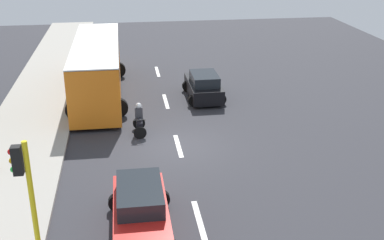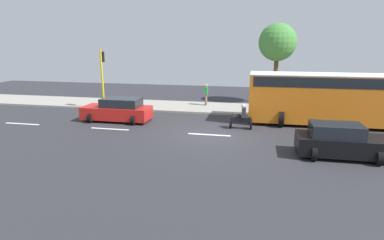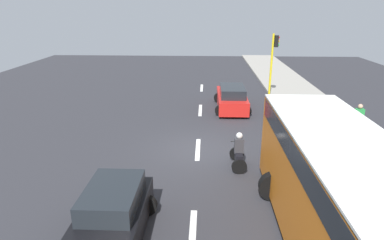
{
  "view_description": "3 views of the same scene",
  "coord_description": "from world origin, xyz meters",
  "px_view_note": "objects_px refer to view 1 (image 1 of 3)",
  "views": [
    {
      "loc": [
        2.28,
        19.98,
        9.41
      ],
      "look_at": [
        -0.5,
        0.86,
        1.59
      ],
      "focal_mm": 45.82,
      "sensor_mm": 36.0,
      "label": 1
    },
    {
      "loc": [
        -16.62,
        -2.43,
        5.03
      ],
      "look_at": [
        -1.32,
        0.71,
        1.14
      ],
      "focal_mm": 29.24,
      "sensor_mm": 36.0,
      "label": 2
    },
    {
      "loc": [
        0.32,
        -13.84,
        6.2
      ],
      "look_at": [
        -0.32,
        1.3,
        0.97
      ],
      "focal_mm": 30.91,
      "sensor_mm": 36.0,
      "label": 3
    }
  ],
  "objects_px": {
    "motorcycle": "(139,121)",
    "traffic_light_corner": "(28,198)",
    "car_black": "(204,86)",
    "car_red": "(141,212)",
    "city_bus": "(97,65)"
  },
  "relations": [
    {
      "from": "motorcycle",
      "to": "traffic_light_corner",
      "type": "xyz_separation_m",
      "value": [
        3.18,
        10.44,
        2.29
      ]
    },
    {
      "from": "car_black",
      "to": "motorcycle",
      "type": "height_order",
      "value": "motorcycle"
    },
    {
      "from": "car_black",
      "to": "city_bus",
      "type": "height_order",
      "value": "city_bus"
    },
    {
      "from": "car_red",
      "to": "motorcycle",
      "type": "distance_m",
      "value": 8.04
    },
    {
      "from": "car_black",
      "to": "city_bus",
      "type": "relative_size",
      "value": 0.36
    },
    {
      "from": "car_red",
      "to": "city_bus",
      "type": "bearing_deg",
      "value": -82.76
    },
    {
      "from": "car_black",
      "to": "car_red",
      "type": "relative_size",
      "value": 0.88
    },
    {
      "from": "car_black",
      "to": "car_red",
      "type": "distance_m",
      "value": 13.29
    },
    {
      "from": "car_black",
      "to": "motorcycle",
      "type": "bearing_deg",
      "value": 49.74
    },
    {
      "from": "motorcycle",
      "to": "city_bus",
      "type": "bearing_deg",
      "value": -70.54
    },
    {
      "from": "city_bus",
      "to": "car_red",
      "type": "bearing_deg",
      "value": 97.24
    },
    {
      "from": "city_bus",
      "to": "motorcycle",
      "type": "relative_size",
      "value": 7.19
    },
    {
      "from": "car_red",
      "to": "motorcycle",
      "type": "xyz_separation_m",
      "value": [
        -0.31,
        -8.03,
        -0.07
      ]
    },
    {
      "from": "car_black",
      "to": "city_bus",
      "type": "xyz_separation_m",
      "value": [
        5.95,
        -1.29,
        1.14
      ]
    },
    {
      "from": "city_bus",
      "to": "motorcycle",
      "type": "height_order",
      "value": "city_bus"
    }
  ]
}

